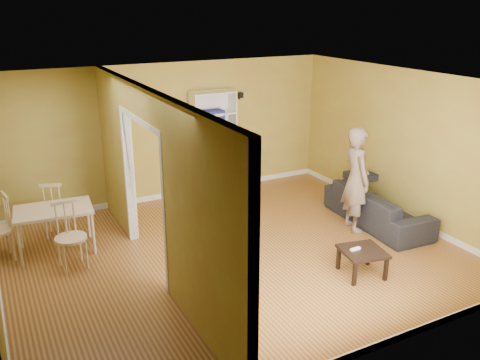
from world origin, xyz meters
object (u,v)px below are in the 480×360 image
Objects in this scene: person at (357,170)px; bookshelf at (212,143)px; coffee_table at (363,254)px; dining_table at (54,213)px; chair_far at (55,208)px; sofa at (378,202)px; chair_near at (71,236)px.

person is 3.02m from bookshelf.
coffee_table is at bearing -83.37° from bookshelf.
chair_far reaches higher than dining_table.
sofa is 0.81m from person.
chair_near is (-4.94, 0.82, 0.09)m from sofa.
coffee_table is (0.46, -3.98, -0.70)m from bookshelf.
chair_near is (0.12, -0.65, -0.13)m from dining_table.
chair_far is at bearing -168.23° from bookshelf.
coffee_table is 0.60× the size of chair_far.
chair_far is (-4.46, 2.05, -0.56)m from person.
sofa is 1.01× the size of person.
dining_table is 1.14× the size of chair_near.
sofa is 5.01m from chair_near.
sofa is at bearing -16.21° from dining_table.
chair_near is (-3.08, -1.90, -0.53)m from bookshelf.
sofa is at bearing 42.01° from coffee_table.
bookshelf reaches higher than chair_far.
person is at bearing 91.50° from sofa.
person reaches higher than sofa.
chair_near is at bearing 92.27° from person.
person is at bearing -63.26° from bookshelf.
chair_near reaches higher than sofa.
person is 2.11× the size of chair_near.
sofa is at bearing -15.34° from chair_near.
sofa is 2.20× the size of chair_far.
bookshelf is 2.14× the size of chair_far.
dining_table is at bearing 94.51° from chair_near.
dining_table is 0.68m from chair_near.
person is at bearing 55.01° from coffee_table.
chair_far is at bearing 71.27° from sofa.
bookshelf is at bearing 39.18° from person.
person is 4.94m from chair_far.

